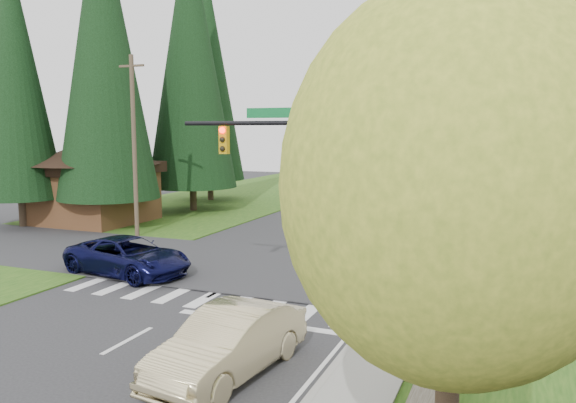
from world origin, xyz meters
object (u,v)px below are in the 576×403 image
Objects in this scene: parked_car_b at (417,212)px; sedan_champagne at (229,343)px; parked_car_a at (407,219)px; parked_car_e at (467,183)px; parked_car_c at (443,194)px; suv_navy at (128,256)px; parked_car_d at (444,188)px.

sedan_champagne is at bearing -97.80° from parked_car_b.
parked_car_e is at bearing 89.23° from parked_car_a.
sedan_champagne is 0.92× the size of parked_car_e.
parked_car_a reaches higher than parked_car_b.
sedan_champagne is 35.27m from parked_car_c.
parked_car_c is (9.25, 28.34, 0.03)m from suv_navy.
parked_car_d is at bearing 96.49° from sedan_champagne.
parked_car_b is at bearing -89.86° from parked_car_d.
sedan_champagne is at bearing -88.76° from parked_car_a.
suv_navy is 1.16× the size of parked_car_b.
parked_car_c reaches higher than suv_navy.
parked_car_c reaches higher than parked_car_a.
parked_car_b is 14.82m from parked_car_d.
parked_car_e is (1.40, 24.79, 0.03)m from parked_car_a.
suv_navy is 1.04× the size of parked_car_e.
parked_car_b is at bearing -86.74° from parked_car_e.
parked_car_a is 0.89× the size of parked_car_c.
parked_car_e is (10.26, 39.29, -0.00)m from suv_navy.
parked_car_a is (0.46, 21.42, -0.07)m from sedan_champagne.
parked_car_b is (0.47, 24.82, -0.11)m from sedan_champagne.
parked_car_d is (8.86, 32.72, 0.01)m from suv_navy.
parked_car_d reaches higher than parked_car_b.
sedan_champagne reaches higher than suv_navy.
parked_car_d is at bearing 92.47° from parked_car_a.
parked_car_d is (-0.02, 14.82, 0.08)m from parked_car_b.
sedan_champagne is at bearing -85.34° from parked_car_e.
parked_car_a is 0.95× the size of parked_car_d.
parked_car_c is 0.91× the size of parked_car_e.
suv_navy is 19.98m from parked_car_b.
parked_car_d is at bearing 83.35° from parked_car_b.
parked_car_a is at bearing -21.83° from suv_navy.
parked_car_b is 21.44m from parked_car_e.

